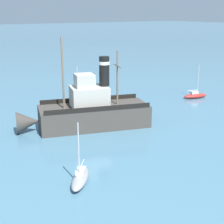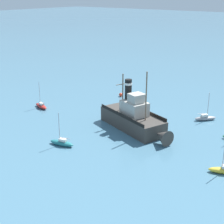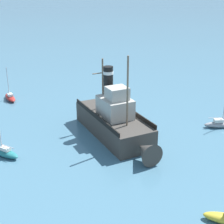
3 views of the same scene
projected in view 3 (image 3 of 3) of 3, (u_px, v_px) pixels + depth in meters
The scene contains 6 objects.
ground_plane at pixel (115, 136), 39.56m from camera, with size 600.00×600.00×0.00m, color #477289.
old_tugboat at pixel (115, 121), 38.90m from camera, with size 7.94×14.73×9.90m.
sailboat_red at pixel (10, 97), 50.93m from camera, with size 2.02×3.95×4.90m.
sailboat_teal at pixel (4, 152), 35.04m from camera, with size 1.91×3.95×4.90m.
sailboat_grey at pixel (220, 124), 41.72m from camera, with size 3.58×3.34×4.90m.
mooring_buoy at pixel (117, 87), 56.04m from camera, with size 0.77×0.77×0.77m, color red.
Camera 3 is at (25.44, 25.12, 17.16)m, focal length 55.00 mm.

